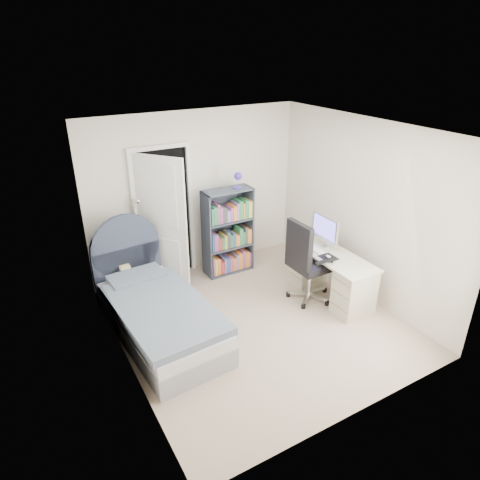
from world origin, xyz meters
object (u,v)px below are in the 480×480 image
bed (157,312)px  office_chair (306,258)px  nightstand (128,276)px  bookcase (229,235)px  desk (330,273)px  floor_lamp (140,251)px

bed → office_chair: 2.12m
nightstand → bookcase: bearing=2.1°
desk → office_chair: bearing=166.7°
bookcase → office_chair: size_ratio=1.33×
floor_lamp → desk: 2.79m
bed → desk: bearing=-9.6°
floor_lamp → desk: size_ratio=1.00×
floor_lamp → office_chair: floor_lamp is taller
floor_lamp → desk: bearing=-36.4°
floor_lamp → bookcase: size_ratio=0.85×
bed → desk: bed is taller
bed → office_chair: size_ratio=1.78×
bookcase → desk: bearing=-57.2°
bed → nightstand: size_ratio=3.74×
bed → office_chair: (2.06, -0.32, 0.37)m
office_chair → desk: bearing=-13.3°
bookcase → bed: bearing=-147.9°
bookcase → nightstand: bearing=-177.9°
nightstand → bookcase: (1.64, 0.06, 0.25)m
bed → bookcase: bearing=32.1°
nightstand → bookcase: bookcase is taller
office_chair → floor_lamp: bearing=139.9°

